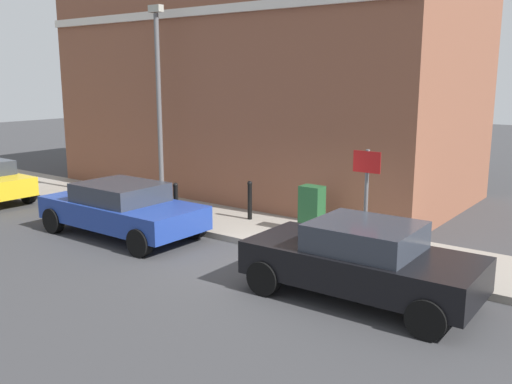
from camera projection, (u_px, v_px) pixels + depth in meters
The scene contains 10 objects.
ground at pixel (262, 263), 11.88m from camera, with size 80.00×80.00×0.00m, color #38383A.
sidewalk at pixel (141, 205), 16.94m from camera, with size 2.43×30.00×0.15m, color gray.
corner_building at pixel (264, 67), 18.86m from camera, with size 6.67×13.36×8.37m.
car_black at pixel (362, 260), 9.84m from camera, with size 1.96×4.12×1.41m.
car_blue at pixel (122, 208), 13.82m from camera, with size 1.98×4.32×1.33m.
utility_cabinet at pixel (312, 211), 13.62m from camera, with size 0.46×0.61×1.15m.
bollard_near_cabinet at pixel (250, 199), 14.85m from camera, with size 0.14×0.14×1.04m.
bollard_far_kerb at pixel (176, 201), 14.61m from camera, with size 0.14×0.14×1.04m.
street_sign at pixel (366, 188), 11.40m from camera, with size 0.08×0.60×2.30m.
lamppost at pixel (159, 97), 16.36m from camera, with size 0.20×0.44×5.72m.
Camera 1 is at (-9.15, -6.67, 3.89)m, focal length 39.33 mm.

